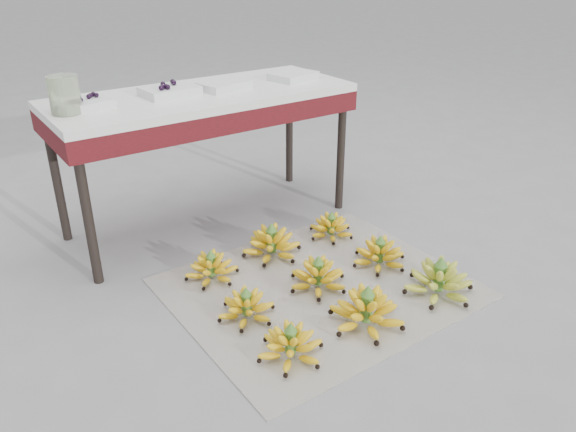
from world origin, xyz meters
TOP-DOWN VIEW (x-y plane):
  - ground at (0.00, 0.00)m, footprint 60.00×60.00m
  - newspaper_mat at (-0.05, 0.04)m, footprint 1.26×1.06m
  - bunch_front_left at (-0.42, -0.27)m, footprint 0.31×0.31m
  - bunch_front_center at (-0.06, -0.28)m, footprint 0.33×0.33m
  - bunch_front_right at (0.35, -0.29)m, footprint 0.37×0.37m
  - bunch_mid_left at (-0.43, 0.04)m, footprint 0.29×0.29m
  - bunch_mid_center at (-0.05, 0.05)m, footprint 0.35×0.35m
  - bunch_mid_right at (0.31, 0.04)m, footprint 0.34×0.34m
  - bunch_back_left at (-0.41, 0.39)m, footprint 0.32×0.32m
  - bunch_back_center at (-0.06, 0.41)m, footprint 0.37×0.37m
  - bunch_back_right at (0.30, 0.40)m, footprint 0.26×0.26m
  - vendor_table at (-0.13, 0.92)m, footprint 1.52×0.61m
  - tray_far_left at (-0.71, 0.93)m, footprint 0.25×0.19m
  - tray_left at (-0.30, 0.94)m, footprint 0.28×0.21m
  - tray_right at (-0.02, 0.91)m, footprint 0.28×0.22m
  - tray_far_right at (0.40, 0.89)m, footprint 0.27×0.22m
  - glass_jar at (-0.80, 0.89)m, footprint 0.17×0.17m

SIDE VIEW (x-z plane):
  - ground at x=0.00m, z-range 0.00..0.00m
  - newspaper_mat at x=-0.05m, z-range 0.00..0.01m
  - bunch_back_right at x=0.30m, z-range -0.02..0.13m
  - bunch_mid_left at x=-0.43m, z-range -0.02..0.13m
  - bunch_back_left at x=-0.41m, z-range -0.02..0.13m
  - bunch_front_left at x=-0.42m, z-range -0.02..0.14m
  - bunch_mid_right at x=0.31m, z-range -0.02..0.14m
  - bunch_mid_center at x=-0.05m, z-range -0.02..0.14m
  - bunch_back_center at x=-0.06m, z-range -0.02..0.15m
  - bunch_front_center at x=-0.06m, z-range -0.02..0.16m
  - bunch_front_right at x=0.35m, z-range -0.02..0.16m
  - vendor_table at x=-0.13m, z-range 0.28..1.01m
  - tray_far_right at x=0.40m, z-range 0.73..0.77m
  - tray_right at x=-0.02m, z-range 0.73..0.77m
  - tray_far_left at x=-0.71m, z-range 0.72..0.78m
  - tray_left at x=-0.30m, z-range 0.72..0.79m
  - glass_jar at x=-0.80m, z-range 0.73..0.89m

